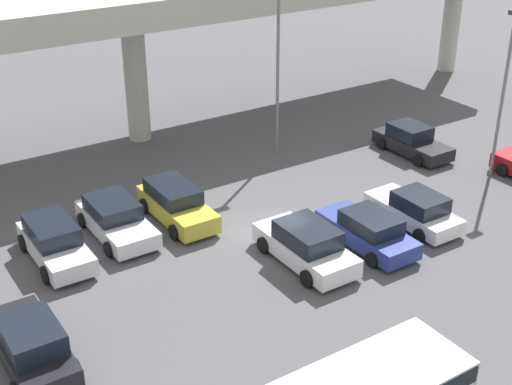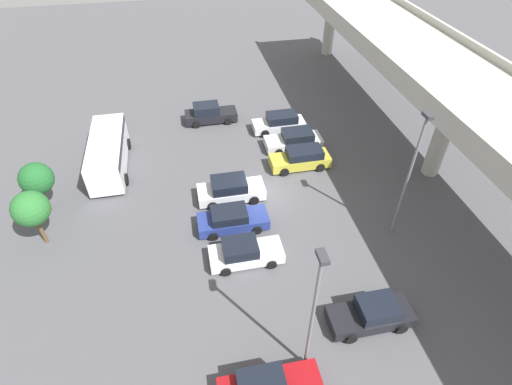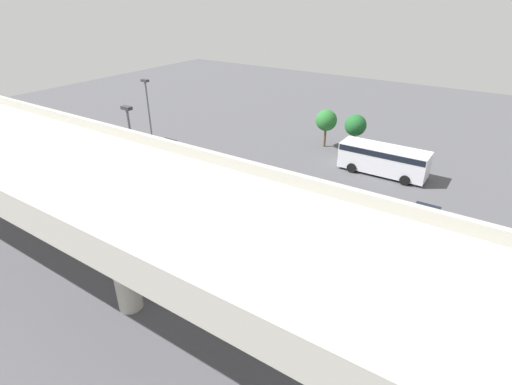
{
  "view_description": "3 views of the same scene",
  "coord_description": "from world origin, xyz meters",
  "px_view_note": "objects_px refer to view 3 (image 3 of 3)",
  "views": [
    {
      "loc": [
        -14.9,
        -21.63,
        15.01
      ],
      "look_at": [
        -0.32,
        0.72,
        1.81
      ],
      "focal_mm": 50.0,
      "sensor_mm": 36.0,
      "label": 1
    },
    {
      "loc": [
        21.39,
        -5.0,
        19.09
      ],
      "look_at": [
        1.06,
        -0.88,
        1.18
      ],
      "focal_mm": 28.0,
      "sensor_mm": 36.0,
      "label": 2
    },
    {
      "loc": [
        -14.49,
        22.84,
        15.16
      ],
      "look_at": [
        -0.24,
        1.48,
        1.94
      ],
      "focal_mm": 28.0,
      "sensor_mm": 36.0,
      "label": 3
    }
  ],
  "objects_px": {
    "parked_car_7": "(132,179)",
    "lamp_post_near_aisle": "(135,162)",
    "parked_car_3": "(270,229)",
    "parked_car_8": "(162,151)",
    "tree_front_centre": "(326,120)",
    "shuttle_bus": "(384,158)",
    "parked_car_4": "(281,186)",
    "parked_car_5": "(254,177)",
    "lamp_post_mid_lot": "(150,118)",
    "parked_car_6": "(225,171)",
    "parked_car_0": "(422,224)",
    "tree_front_left": "(356,125)",
    "parked_car_1": "(351,253)",
    "parked_car_2": "(305,244)"
  },
  "relations": [
    {
      "from": "tree_front_centre",
      "to": "parked_car_6",
      "type": "bearing_deg",
      "value": 71.79
    },
    {
      "from": "parked_car_2",
      "to": "tree_front_centre",
      "type": "height_order",
      "value": "tree_front_centre"
    },
    {
      "from": "parked_car_7",
      "to": "lamp_post_near_aisle",
      "type": "xyz_separation_m",
      "value": [
        -5.9,
        4.08,
        4.38
      ]
    },
    {
      "from": "parked_car_1",
      "to": "parked_car_4",
      "type": "relative_size",
      "value": 0.97
    },
    {
      "from": "parked_car_3",
      "to": "shuttle_bus",
      "type": "height_order",
      "value": "shuttle_bus"
    },
    {
      "from": "parked_car_5",
      "to": "tree_front_left",
      "type": "relative_size",
      "value": 1.19
    },
    {
      "from": "parked_car_8",
      "to": "parked_car_3",
      "type": "bearing_deg",
      "value": 69.0
    },
    {
      "from": "parked_car_1",
      "to": "parked_car_6",
      "type": "relative_size",
      "value": 1.03
    },
    {
      "from": "shuttle_bus",
      "to": "lamp_post_mid_lot",
      "type": "height_order",
      "value": "lamp_post_mid_lot"
    },
    {
      "from": "parked_car_7",
      "to": "tree_front_left",
      "type": "xyz_separation_m",
      "value": [
        -12.52,
        -18.27,
        2.09
      ]
    },
    {
      "from": "parked_car_0",
      "to": "parked_car_5",
      "type": "xyz_separation_m",
      "value": [
        13.85,
        -0.09,
        -0.09
      ]
    },
    {
      "from": "parked_car_0",
      "to": "parked_car_1",
      "type": "bearing_deg",
      "value": -25.15
    },
    {
      "from": "parked_car_3",
      "to": "tree_front_left",
      "type": "xyz_separation_m",
      "value": [
        1.4,
        -18.5,
        2.01
      ]
    },
    {
      "from": "parked_car_6",
      "to": "tree_front_left",
      "type": "bearing_deg",
      "value": 150.45
    },
    {
      "from": "parked_car_7",
      "to": "shuttle_bus",
      "type": "xyz_separation_m",
      "value": [
        -16.81,
        -14.41,
        0.84
      ]
    },
    {
      "from": "parked_car_5",
      "to": "lamp_post_near_aisle",
      "type": "relative_size",
      "value": 0.53
    },
    {
      "from": "tree_front_centre",
      "to": "lamp_post_mid_lot",
      "type": "bearing_deg",
      "value": 51.6
    },
    {
      "from": "parked_car_6",
      "to": "parked_car_8",
      "type": "height_order",
      "value": "parked_car_8"
    },
    {
      "from": "tree_front_centre",
      "to": "tree_front_left",
      "type": "bearing_deg",
      "value": -174.19
    },
    {
      "from": "parked_car_3",
      "to": "parked_car_6",
      "type": "height_order",
      "value": "parked_car_3"
    },
    {
      "from": "parked_car_7",
      "to": "tree_front_centre",
      "type": "relative_size",
      "value": 1.12
    },
    {
      "from": "parked_car_6",
      "to": "parked_car_8",
      "type": "xyz_separation_m",
      "value": [
        8.15,
        -0.36,
        0.03
      ]
    },
    {
      "from": "parked_car_1",
      "to": "shuttle_bus",
      "type": "xyz_separation_m",
      "value": [
        2.68,
        -14.3,
        0.76
      ]
    },
    {
      "from": "lamp_post_near_aisle",
      "to": "tree_front_centre",
      "type": "bearing_deg",
      "value": -99.16
    },
    {
      "from": "parked_car_4",
      "to": "tree_front_centre",
      "type": "bearing_deg",
      "value": -171.42
    },
    {
      "from": "parked_car_8",
      "to": "tree_front_centre",
      "type": "height_order",
      "value": "tree_front_centre"
    },
    {
      "from": "shuttle_bus",
      "to": "lamp_post_mid_lot",
      "type": "distance_m",
      "value": 21.31
    },
    {
      "from": "lamp_post_mid_lot",
      "to": "lamp_post_near_aisle",
      "type": "bearing_deg",
      "value": 132.41
    },
    {
      "from": "parked_car_2",
      "to": "lamp_post_mid_lot",
      "type": "bearing_deg",
      "value": 75.99
    },
    {
      "from": "parked_car_6",
      "to": "parked_car_8",
      "type": "distance_m",
      "value": 8.16
    },
    {
      "from": "parked_car_0",
      "to": "parked_car_7",
      "type": "xyz_separation_m",
      "value": [
        22.25,
        6.0,
        -0.09
      ]
    },
    {
      "from": "parked_car_3",
      "to": "parked_car_4",
      "type": "relative_size",
      "value": 0.98
    },
    {
      "from": "parked_car_0",
      "to": "parked_car_7",
      "type": "relative_size",
      "value": 1.05
    },
    {
      "from": "parked_car_2",
      "to": "tree_front_left",
      "type": "relative_size",
      "value": 1.22
    },
    {
      "from": "shuttle_bus",
      "to": "tree_front_left",
      "type": "distance_m",
      "value": 5.9
    },
    {
      "from": "parked_car_1",
      "to": "parked_car_4",
      "type": "bearing_deg",
      "value": 55.47
    },
    {
      "from": "lamp_post_mid_lot",
      "to": "tree_front_left",
      "type": "relative_size",
      "value": 2.1
    },
    {
      "from": "lamp_post_near_aisle",
      "to": "tree_front_centre",
      "type": "distance_m",
      "value": 22.44
    },
    {
      "from": "parked_car_4",
      "to": "parked_car_5",
      "type": "relative_size",
      "value": 1.02
    },
    {
      "from": "parked_car_2",
      "to": "parked_car_8",
      "type": "bearing_deg",
      "value": 71.1
    },
    {
      "from": "parked_car_0",
      "to": "parked_car_6",
      "type": "height_order",
      "value": "parked_car_0"
    },
    {
      "from": "parked_car_2",
      "to": "parked_car_8",
      "type": "height_order",
      "value": "parked_car_8"
    },
    {
      "from": "parked_car_8",
      "to": "tree_front_centre",
      "type": "xyz_separation_m",
      "value": [
        -12.15,
        -11.8,
        2.15
      ]
    },
    {
      "from": "parked_car_1",
      "to": "parked_car_5",
      "type": "relative_size",
      "value": 0.99
    },
    {
      "from": "parked_car_0",
      "to": "tree_front_centre",
      "type": "height_order",
      "value": "tree_front_centre"
    },
    {
      "from": "parked_car_3",
      "to": "lamp_post_near_aisle",
      "type": "distance_m",
      "value": 9.89
    },
    {
      "from": "parked_car_1",
      "to": "parked_car_6",
      "type": "bearing_deg",
      "value": 67.93
    },
    {
      "from": "shuttle_bus",
      "to": "lamp_post_near_aisle",
      "type": "bearing_deg",
      "value": -120.54
    },
    {
      "from": "parked_car_3",
      "to": "parked_car_8",
      "type": "height_order",
      "value": "parked_car_3"
    },
    {
      "from": "parked_car_6",
      "to": "lamp_post_mid_lot",
      "type": "distance_m",
      "value": 8.29
    }
  ]
}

